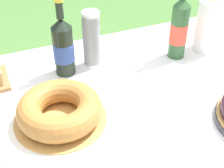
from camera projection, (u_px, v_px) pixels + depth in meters
name	position (u px, v px, depth m)	size (l,w,h in m)	color
garden_table	(151.00, 124.00, 1.12)	(1.78, 1.21, 0.67)	brown
tablecloth	(152.00, 116.00, 1.09)	(1.79, 1.22, 0.10)	white
bundt_cake	(60.00, 110.00, 1.03)	(0.31, 0.31, 0.09)	tan
cup_stack	(91.00, 39.00, 1.27)	(0.07, 0.07, 0.24)	white
cider_bottle_green	(179.00, 28.00, 1.32)	(0.08, 0.08, 0.35)	#2D562D
juice_bottle_red	(63.00, 47.00, 1.22)	(0.08, 0.08, 0.32)	black
paper_towel_roll	(208.00, 26.00, 1.38)	(0.11, 0.11, 0.23)	white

